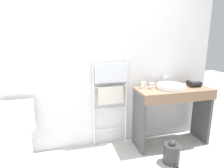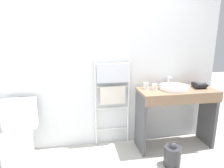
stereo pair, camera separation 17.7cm
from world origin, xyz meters
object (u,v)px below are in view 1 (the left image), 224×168
cup_near_wall (143,85)px  toilet (16,144)px  towel_radiator (111,87)px  cup_near_edge (152,86)px  trash_bin (172,153)px  hair_dryer (196,84)px  sink_basin (171,86)px

cup_near_wall → toilet: bearing=-173.4°
towel_radiator → cup_near_edge: (0.54, -0.15, 0.02)m
toilet → trash_bin: toilet is taller
toilet → cup_near_wall: 1.72m
hair_dryer → towel_radiator: bearing=170.0°
cup_near_edge → towel_radiator: bearing=164.6°
toilet → hair_dryer: hair_dryer is taller
hair_dryer → trash_bin: 1.01m
hair_dryer → sink_basin: bearing=178.2°
sink_basin → hair_dryer: 0.38m
toilet → sink_basin: size_ratio=2.05×
cup_near_wall → cup_near_edge: bearing=-28.7°
toilet → trash_bin: (1.80, -0.34, -0.20)m
toilet → towel_radiator: towel_radiator is taller
toilet → cup_near_wall: (1.62, 0.19, 0.54)m
towel_radiator → toilet: bearing=-166.7°
cup_near_edge → trash_bin: bearing=-81.0°
cup_near_edge → trash_bin: 0.88m
sink_basin → cup_near_edge: cup_near_edge is taller
cup_near_wall → trash_bin: bearing=-71.5°
towel_radiator → trash_bin: (0.61, -0.62, -0.72)m
trash_bin → hair_dryer: bearing=36.1°
towel_radiator → hair_dryer: size_ratio=6.07×
toilet → hair_dryer: (2.36, 0.07, 0.53)m
towel_radiator → cup_near_edge: size_ratio=15.37×
cup_near_edge → hair_dryer: bearing=-5.2°
cup_near_wall → trash_bin: 0.92m
towel_radiator → trash_bin: bearing=-45.2°
cup_near_edge → trash_bin: size_ratio=0.26×
cup_near_wall → cup_near_edge: 0.12m
towel_radiator → trash_bin: towel_radiator is taller
towel_radiator → hair_dryer: 1.19m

